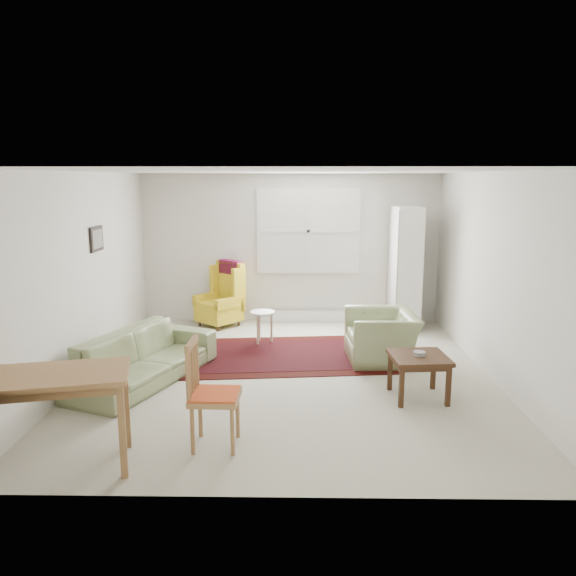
{
  "coord_description": "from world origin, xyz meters",
  "views": [
    {
      "loc": [
        0.11,
        -6.69,
        2.42
      ],
      "look_at": [
        0.0,
        0.3,
        1.05
      ],
      "focal_mm": 35.0,
      "sensor_mm": 36.0,
      "label": 1
    }
  ],
  "objects_px": {
    "stool": "(263,327)",
    "desk_chair": "(215,394)",
    "cabinet": "(405,268)",
    "armchair": "(381,332)",
    "wingback_chair": "(219,294)",
    "desk": "(48,422)",
    "sofa": "(143,347)",
    "coffee_table": "(418,376)"
  },
  "relations": [
    {
      "from": "wingback_chair",
      "to": "cabinet",
      "type": "relative_size",
      "value": 0.54
    },
    {
      "from": "sofa",
      "to": "desk_chair",
      "type": "height_order",
      "value": "desk_chair"
    },
    {
      "from": "armchair",
      "to": "cabinet",
      "type": "height_order",
      "value": "cabinet"
    },
    {
      "from": "wingback_chair",
      "to": "cabinet",
      "type": "bearing_deg",
      "value": 40.96
    },
    {
      "from": "sofa",
      "to": "coffee_table",
      "type": "height_order",
      "value": "sofa"
    },
    {
      "from": "armchair",
      "to": "coffee_table",
      "type": "distance_m",
      "value": 1.36
    },
    {
      "from": "coffee_table",
      "to": "stool",
      "type": "distance_m",
      "value": 2.81
    },
    {
      "from": "wingback_chair",
      "to": "desk",
      "type": "height_order",
      "value": "wingback_chair"
    },
    {
      "from": "sofa",
      "to": "desk_chair",
      "type": "distance_m",
      "value": 2.0
    },
    {
      "from": "armchair",
      "to": "coffee_table",
      "type": "relative_size",
      "value": 1.65
    },
    {
      "from": "armchair",
      "to": "cabinet",
      "type": "distance_m",
      "value": 1.94
    },
    {
      "from": "wingback_chair",
      "to": "cabinet",
      "type": "distance_m",
      "value": 3.09
    },
    {
      "from": "armchair",
      "to": "cabinet",
      "type": "xyz_separation_m",
      "value": [
        0.62,
        1.74,
        0.6
      ]
    },
    {
      "from": "sofa",
      "to": "stool",
      "type": "height_order",
      "value": "sofa"
    },
    {
      "from": "armchair",
      "to": "wingback_chair",
      "type": "bearing_deg",
      "value": -128.34
    },
    {
      "from": "wingback_chair",
      "to": "cabinet",
      "type": "xyz_separation_m",
      "value": [
        3.05,
        0.0,
        0.45
      ]
    },
    {
      "from": "stool",
      "to": "desk_chair",
      "type": "relative_size",
      "value": 0.49
    },
    {
      "from": "sofa",
      "to": "wingback_chair",
      "type": "distance_m",
      "value": 2.65
    },
    {
      "from": "sofa",
      "to": "desk",
      "type": "relative_size",
      "value": 1.56
    },
    {
      "from": "cabinet",
      "to": "desk_chair",
      "type": "distance_m",
      "value": 4.96
    },
    {
      "from": "armchair",
      "to": "desk",
      "type": "xyz_separation_m",
      "value": [
        -3.21,
        -2.96,
        0.03
      ]
    },
    {
      "from": "cabinet",
      "to": "sofa",
      "type": "bearing_deg",
      "value": -145.91
    },
    {
      "from": "sofa",
      "to": "armchair",
      "type": "xyz_separation_m",
      "value": [
        2.99,
        0.85,
        -0.03
      ]
    },
    {
      "from": "cabinet",
      "to": "desk_chair",
      "type": "height_order",
      "value": "cabinet"
    },
    {
      "from": "cabinet",
      "to": "desk",
      "type": "bearing_deg",
      "value": -130.75
    },
    {
      "from": "coffee_table",
      "to": "desk",
      "type": "bearing_deg",
      "value": -154.6
    },
    {
      "from": "coffee_table",
      "to": "desk_chair",
      "type": "xyz_separation_m",
      "value": [
        -2.09,
        -1.18,
        0.25
      ]
    },
    {
      "from": "armchair",
      "to": "wingback_chair",
      "type": "xyz_separation_m",
      "value": [
        -2.43,
        1.74,
        0.15
      ]
    },
    {
      "from": "armchair",
      "to": "desk",
      "type": "height_order",
      "value": "desk"
    },
    {
      "from": "armchair",
      "to": "desk",
      "type": "bearing_deg",
      "value": -50.16
    },
    {
      "from": "cabinet",
      "to": "desk_chair",
      "type": "relative_size",
      "value": 1.97
    },
    {
      "from": "wingback_chair",
      "to": "coffee_table",
      "type": "xyz_separation_m",
      "value": [
        2.65,
        -3.07,
        -0.29
      ]
    },
    {
      "from": "stool",
      "to": "desk",
      "type": "relative_size",
      "value": 0.37
    },
    {
      "from": "sofa",
      "to": "cabinet",
      "type": "distance_m",
      "value": 4.48
    },
    {
      "from": "sofa",
      "to": "stool",
      "type": "bearing_deg",
      "value": -18.04
    },
    {
      "from": "coffee_table",
      "to": "sofa",
      "type": "bearing_deg",
      "value": 171.38
    },
    {
      "from": "coffee_table",
      "to": "desk",
      "type": "xyz_separation_m",
      "value": [
        -3.43,
        -1.63,
        0.17
      ]
    },
    {
      "from": "stool",
      "to": "cabinet",
      "type": "xyz_separation_m",
      "value": [
        2.27,
        0.97,
        0.74
      ]
    },
    {
      "from": "wingback_chair",
      "to": "armchair",
      "type": "bearing_deg",
      "value": 5.47
    },
    {
      "from": "stool",
      "to": "desk_chair",
      "type": "height_order",
      "value": "desk_chair"
    },
    {
      "from": "sofa",
      "to": "stool",
      "type": "relative_size",
      "value": 4.27
    },
    {
      "from": "stool",
      "to": "cabinet",
      "type": "relative_size",
      "value": 0.25
    }
  ]
}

